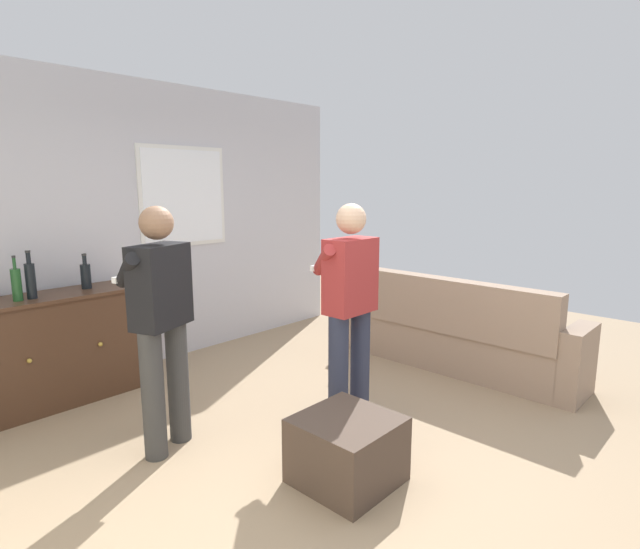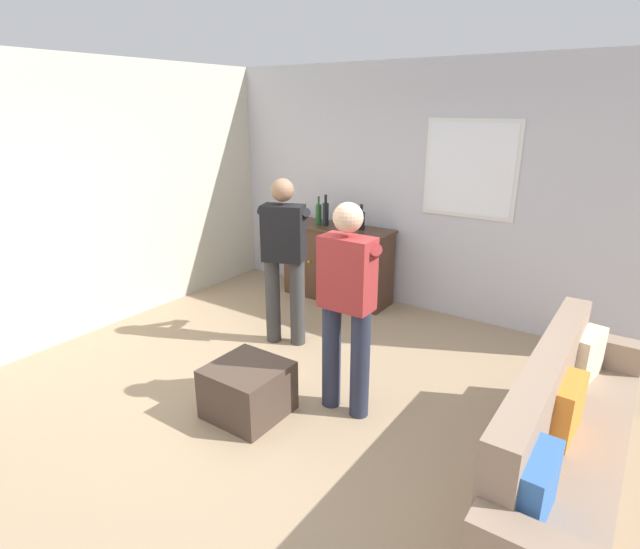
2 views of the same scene
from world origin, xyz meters
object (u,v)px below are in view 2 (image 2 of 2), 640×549
object	(u,v)px
person_standing_left	(284,254)
bottle_spirits_clear	(319,214)
person_standing_right	(347,300)
sideboard_cabinet	(337,263)
bottle_wine_green	(361,220)
ottoman	(248,390)
couch	(564,444)
bottle_liquor_amber	(326,213)

from	to	relation	value
person_standing_left	bottle_spirits_clear	bearing A→B (deg)	110.43
person_standing_left	person_standing_right	size ratio (longest dim) A/B	1.00
sideboard_cabinet	bottle_wine_green	world-z (taller)	bottle_wine_green
bottle_spirits_clear	ottoman	xyz separation A→B (m)	(1.02, -2.45, -0.85)
person_standing_right	ottoman	bearing A→B (deg)	-140.71
couch	person_standing_right	bearing A→B (deg)	179.12
bottle_liquor_amber	ottoman	world-z (taller)	bottle_liquor_amber
bottle_wine_green	bottle_liquor_amber	bearing A→B (deg)	-169.96
couch	person_standing_left	xyz separation A→B (m)	(-2.73, 0.71, 0.58)
bottle_wine_green	ottoman	bearing A→B (deg)	-79.51
bottle_spirits_clear	person_standing_left	distance (m)	1.37
bottle_liquor_amber	bottle_spirits_clear	world-z (taller)	bottle_liquor_amber
couch	person_standing_left	world-z (taller)	person_standing_left
bottle_wine_green	bottle_spirits_clear	distance (m)	0.56
bottle_spirits_clear	person_standing_right	size ratio (longest dim) A/B	0.21
person_standing_left	sideboard_cabinet	bearing A→B (deg)	99.72
bottle_liquor_amber	bottle_wine_green	bearing A→B (deg)	10.04
sideboard_cabinet	person_standing_right	xyz separation A→B (m)	(1.37, -2.01, 0.47)
bottle_liquor_amber	bottle_spirits_clear	xyz separation A→B (m)	(-0.10, -0.00, -0.02)
couch	person_standing_left	bearing A→B (deg)	165.45
bottle_liquor_amber	bottle_spirits_clear	size ratio (longest dim) A/B	1.08
bottle_liquor_amber	couch	bearing A→B (deg)	-32.69
couch	bottle_wine_green	xyz separation A→B (m)	(-2.65, 2.07, 0.69)
ottoman	bottle_wine_green	bearing A→B (deg)	100.49
bottle_liquor_amber	ottoman	bearing A→B (deg)	-69.42
sideboard_cabinet	bottle_liquor_amber	bearing A→B (deg)	-162.30
couch	bottle_liquor_amber	size ratio (longest dim) A/B	6.41
bottle_wine_green	person_standing_right	world-z (taller)	person_standing_right
sideboard_cabinet	bottle_liquor_amber	size ratio (longest dim) A/B	3.66
ottoman	sideboard_cabinet	bearing A→B (deg)	107.18
couch	bottle_wine_green	size ratio (longest dim) A/B	8.10
bottle_wine_green	bottle_spirits_clear	size ratio (longest dim) A/B	0.86
bottle_liquor_amber	person_standing_left	size ratio (longest dim) A/B	0.23
couch	ottoman	world-z (taller)	couch
bottle_spirits_clear	bottle_wine_green	bearing A→B (deg)	8.56
ottoman	couch	bearing A→B (deg)	12.06
couch	sideboard_cabinet	world-z (taller)	couch
ottoman	bottle_spirits_clear	bearing A→B (deg)	112.64
bottle_wine_green	ottoman	world-z (taller)	bottle_wine_green
couch	bottle_liquor_amber	world-z (taller)	bottle_liquor_amber
bottle_spirits_clear	person_standing_left	xyz separation A→B (m)	(0.48, -1.28, -0.12)
bottle_spirits_clear	ottoman	world-z (taller)	bottle_spirits_clear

